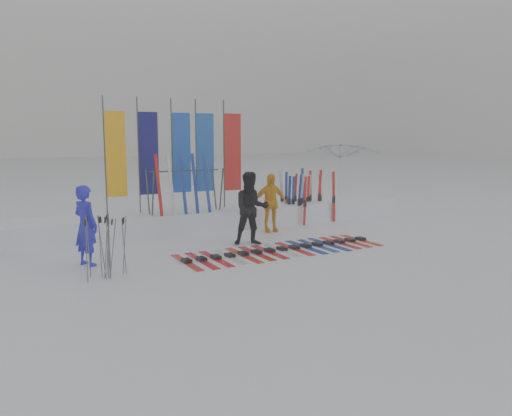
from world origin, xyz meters
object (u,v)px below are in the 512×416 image
person_black (251,209)px  ski_row (282,249)px  person_blue (86,226)px  person_yellow (270,203)px  ski_rack (185,185)px  tent_canopy (342,177)px

person_black → ski_row: person_black is taller
person_blue → person_yellow: (5.35, 1.40, -0.02)m
person_blue → person_yellow: bearing=-103.0°
person_blue → person_yellow: 5.53m
person_blue → ski_row: person_blue is taller
ski_row → person_black: bearing=108.7°
person_blue → person_black: (4.04, 0.12, 0.06)m
person_blue → person_black: size_ratio=0.93×
person_yellow → ski_row: 2.57m
ski_rack → person_yellow: bearing=-21.9°
tent_canopy → ski_rack: bearing=-172.2°
person_yellow → ski_row: person_yellow is taller
tent_canopy → ski_rack: 6.26m
person_blue → tent_canopy: tent_canopy is taller
person_blue → ski_rack: size_ratio=0.84×
person_yellow → ski_row: bearing=-101.7°
person_black → ski_rack: bearing=131.7°
ski_row → ski_rack: bearing=111.9°
ski_row → ski_rack: ski_rack is taller
person_yellow → tent_canopy: 4.36m
person_yellow → person_blue: bearing=-153.2°
tent_canopy → ski_row: bearing=-141.2°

